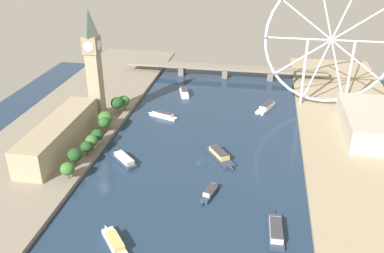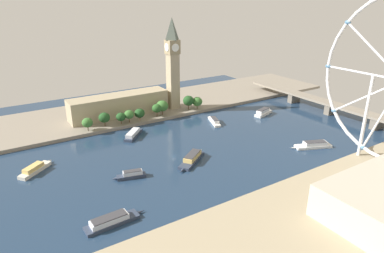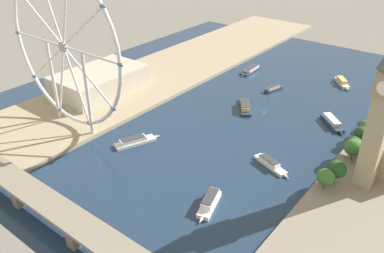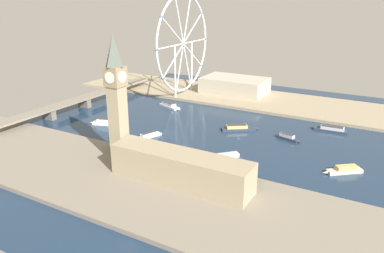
{
  "view_description": "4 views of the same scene",
  "coord_description": "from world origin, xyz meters",
  "px_view_note": "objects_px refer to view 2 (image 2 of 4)",
  "views": [
    {
      "loc": [
        39.39,
        -251.87,
        152.59
      ],
      "look_at": [
        -9.27,
        24.92,
        14.67
      ],
      "focal_mm": 38.81,
      "sensor_mm": 36.0,
      "label": 1
    },
    {
      "loc": [
        203.86,
        -113.23,
        113.9
      ],
      "look_at": [
        -12.4,
        23.96,
        15.05
      ],
      "focal_mm": 32.0,
      "sensor_mm": 36.0,
      "label": 2
    },
    {
      "loc": [
        -134.68,
        266.42,
        147.05
      ],
      "look_at": [
        22.11,
        67.27,
        6.74
      ],
      "focal_mm": 37.63,
      "sensor_mm": 36.0,
      "label": 3
    },
    {
      "loc": [
        -292.04,
        -117.41,
        120.06
      ],
      "look_at": [
        -14.36,
        39.35,
        6.73
      ],
      "focal_mm": 35.41,
      "sensor_mm": 36.0,
      "label": 4
    }
  ],
  "objects_px": {
    "clock_tower": "(173,63)",
    "tour_boat_3": "(133,134)",
    "tour_boat_1": "(214,121)",
    "river_bridge": "(332,105)",
    "tour_boat_2": "(313,145)",
    "tour_boat_4": "(35,169)",
    "tour_boat_5": "(111,221)",
    "parliament_block": "(119,105)",
    "tour_boat_0": "(192,158)",
    "tour_boat_6": "(131,175)",
    "tour_boat_7": "(263,112)"
  },
  "relations": [
    {
      "from": "tour_boat_4",
      "to": "tour_boat_5",
      "type": "xyz_separation_m",
      "value": [
        83.61,
        24.12,
        0.01
      ]
    },
    {
      "from": "river_bridge",
      "to": "tour_boat_5",
      "type": "xyz_separation_m",
      "value": [
        53.64,
        -252.64,
        -6.92
      ]
    },
    {
      "from": "clock_tower",
      "to": "tour_boat_1",
      "type": "height_order",
      "value": "clock_tower"
    },
    {
      "from": "parliament_block",
      "to": "tour_boat_5",
      "type": "bearing_deg",
      "value": -22.77
    },
    {
      "from": "parliament_block",
      "to": "tour_boat_0",
      "type": "bearing_deg",
      "value": 4.44
    },
    {
      "from": "parliament_block",
      "to": "tour_boat_3",
      "type": "relative_size",
      "value": 3.65
    },
    {
      "from": "tour_boat_4",
      "to": "tour_boat_5",
      "type": "distance_m",
      "value": 87.02
    },
    {
      "from": "river_bridge",
      "to": "tour_boat_6",
      "type": "bearing_deg",
      "value": -86.66
    },
    {
      "from": "clock_tower",
      "to": "tour_boat_0",
      "type": "relative_size",
      "value": 2.81
    },
    {
      "from": "tour_boat_6",
      "to": "river_bridge",
      "type": "bearing_deg",
      "value": -161.7
    },
    {
      "from": "tour_boat_6",
      "to": "tour_boat_7",
      "type": "relative_size",
      "value": 0.8
    },
    {
      "from": "parliament_block",
      "to": "tour_boat_3",
      "type": "bearing_deg",
      "value": -8.77
    },
    {
      "from": "tour_boat_1",
      "to": "tour_boat_3",
      "type": "relative_size",
      "value": 1.13
    },
    {
      "from": "river_bridge",
      "to": "tour_boat_1",
      "type": "height_order",
      "value": "river_bridge"
    },
    {
      "from": "parliament_block",
      "to": "tour_boat_0",
      "type": "height_order",
      "value": "parliament_block"
    },
    {
      "from": "tour_boat_6",
      "to": "tour_boat_7",
      "type": "xyz_separation_m",
      "value": [
        -47.68,
        163.96,
        0.6
      ]
    },
    {
      "from": "river_bridge",
      "to": "tour_boat_0",
      "type": "bearing_deg",
      "value": -85.35
    },
    {
      "from": "tour_boat_5",
      "to": "river_bridge",
      "type": "bearing_deg",
      "value": 9.46
    },
    {
      "from": "clock_tower",
      "to": "tour_boat_3",
      "type": "relative_size",
      "value": 3.45
    },
    {
      "from": "tour_boat_0",
      "to": "tour_boat_1",
      "type": "bearing_deg",
      "value": -172.35
    },
    {
      "from": "tour_boat_2",
      "to": "tour_boat_3",
      "type": "relative_size",
      "value": 1.27
    },
    {
      "from": "river_bridge",
      "to": "tour_boat_4",
      "type": "xyz_separation_m",
      "value": [
        -29.96,
        -276.76,
        -6.93
      ]
    },
    {
      "from": "tour_boat_3",
      "to": "river_bridge",
      "type": "bearing_deg",
      "value": -61.58
    },
    {
      "from": "parliament_block",
      "to": "tour_boat_7",
      "type": "height_order",
      "value": "parliament_block"
    },
    {
      "from": "clock_tower",
      "to": "tour_boat_1",
      "type": "xyz_separation_m",
      "value": [
        53.34,
        14.28,
        -48.37
      ]
    },
    {
      "from": "clock_tower",
      "to": "tour_boat_3",
      "type": "height_order",
      "value": "clock_tower"
    },
    {
      "from": "tour_boat_0",
      "to": "tour_boat_2",
      "type": "bearing_deg",
      "value": 126.69
    },
    {
      "from": "tour_boat_4",
      "to": "river_bridge",
      "type": "bearing_deg",
      "value": -45.11
    },
    {
      "from": "tour_boat_0",
      "to": "tour_boat_2",
      "type": "height_order",
      "value": "tour_boat_0"
    },
    {
      "from": "tour_boat_0",
      "to": "tour_boat_6",
      "type": "relative_size",
      "value": 1.44
    },
    {
      "from": "tour_boat_7",
      "to": "clock_tower",
      "type": "bearing_deg",
      "value": 121.61
    },
    {
      "from": "river_bridge",
      "to": "tour_boat_2",
      "type": "relative_size",
      "value": 6.53
    },
    {
      "from": "tour_boat_5",
      "to": "tour_boat_1",
      "type": "bearing_deg",
      "value": 32.56
    },
    {
      "from": "tour_boat_0",
      "to": "tour_boat_5",
      "type": "height_order",
      "value": "tour_boat_0"
    },
    {
      "from": "clock_tower",
      "to": "tour_boat_4",
      "type": "xyz_separation_m",
      "value": [
        65.71,
        -146.43,
        -48.18
      ]
    },
    {
      "from": "tour_boat_2",
      "to": "tour_boat_1",
      "type": "bearing_deg",
      "value": -46.57
    },
    {
      "from": "tour_boat_1",
      "to": "tour_boat_2",
      "type": "distance_m",
      "value": 94.3
    },
    {
      "from": "tour_boat_7",
      "to": "tour_boat_2",
      "type": "bearing_deg",
      "value": -122.54
    },
    {
      "from": "river_bridge",
      "to": "tour_boat_0",
      "type": "height_order",
      "value": "river_bridge"
    },
    {
      "from": "river_bridge",
      "to": "tour_boat_1",
      "type": "distance_m",
      "value": 123.74
    },
    {
      "from": "tour_boat_4",
      "to": "tour_boat_7",
      "type": "bearing_deg",
      "value": -37.71
    },
    {
      "from": "tour_boat_1",
      "to": "tour_boat_7",
      "type": "height_order",
      "value": "tour_boat_7"
    },
    {
      "from": "clock_tower",
      "to": "tour_boat_3",
      "type": "bearing_deg",
      "value": -56.05
    },
    {
      "from": "river_bridge",
      "to": "tour_boat_3",
      "type": "relative_size",
      "value": 8.27
    },
    {
      "from": "tour_boat_0",
      "to": "tour_boat_3",
      "type": "relative_size",
      "value": 1.23
    },
    {
      "from": "parliament_block",
      "to": "tour_boat_0",
      "type": "distance_m",
      "value": 119.07
    },
    {
      "from": "tour_boat_4",
      "to": "tour_boat_7",
      "type": "distance_m",
      "value": 216.5
    },
    {
      "from": "tour_boat_4",
      "to": "tour_boat_6",
      "type": "relative_size",
      "value": 1.15
    },
    {
      "from": "tour_boat_2",
      "to": "tour_boat_0",
      "type": "bearing_deg",
      "value": 4.21
    },
    {
      "from": "tour_boat_5",
      "to": "tour_boat_6",
      "type": "height_order",
      "value": "tour_boat_6"
    }
  ]
}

